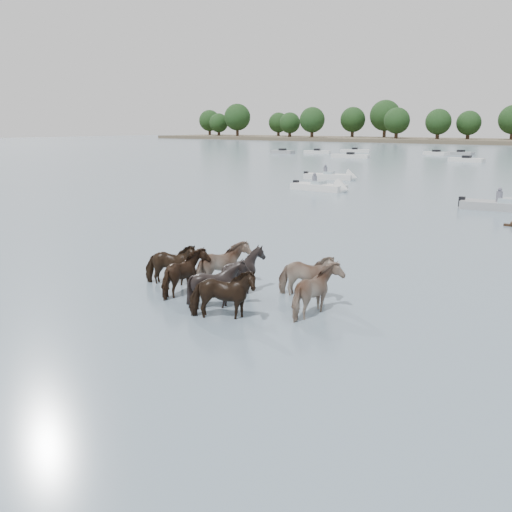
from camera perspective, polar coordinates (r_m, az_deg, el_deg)
The scene contains 6 objects.
ground at distance 16.16m, azimuth -0.11°, elevation -4.72°, with size 400.00×400.00×0.00m, color slate.
shoreline at distance 180.63m, azimuth 11.82°, elevation 11.40°, with size 160.00×30.00×1.00m, color #4C4233.
pony_herd at distance 16.35m, azimuth -2.06°, elevation -2.31°, with size 7.11×4.35×1.55m.
motorboat_a at distance 43.84m, azimuth 7.12°, elevation 6.81°, with size 4.90×1.66×1.92m.
motorboat_f at distance 53.23m, azimuth 8.10°, elevation 7.87°, with size 5.16×2.78×1.92m.
treeline at distance 182.01m, azimuth 10.79°, elevation 13.29°, with size 145.56×22.46×12.41m.
Camera 1 is at (9.43, -12.16, 4.94)m, focal length 39.82 mm.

